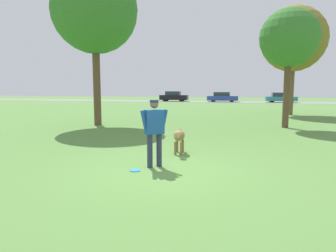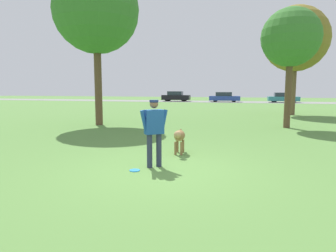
{
  "view_description": "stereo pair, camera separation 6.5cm",
  "coord_description": "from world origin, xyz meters",
  "px_view_note": "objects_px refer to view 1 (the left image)",
  "views": [
    {
      "loc": [
        1.85,
        -6.48,
        1.87
      ],
      "look_at": [
        -0.12,
        1.04,
        0.9
      ],
      "focal_mm": 32.0,
      "sensor_mm": 36.0,
      "label": 1
    },
    {
      "loc": [
        1.91,
        -6.46,
        1.87
      ],
      "look_at": [
        -0.12,
        1.04,
        0.9
      ],
      "focal_mm": 32.0,
      "sensor_mm": 36.0,
      "label": 2
    }
  ],
  "objects_px": {
    "frisbee": "(135,170)",
    "parked_car_teal": "(281,98)",
    "parked_car_black": "(174,96)",
    "parked_car_blue": "(222,97)",
    "tree_near_left": "(95,10)",
    "dog": "(179,137)",
    "tree_near_right": "(289,38)",
    "tree_far_right": "(293,39)",
    "person": "(154,128)"
  },
  "relations": [
    {
      "from": "tree_far_right",
      "to": "parked_car_black",
      "type": "bearing_deg",
      "value": 123.55
    },
    {
      "from": "parked_car_black",
      "to": "tree_near_right",
      "type": "bearing_deg",
      "value": -68.82
    },
    {
      "from": "tree_near_right",
      "to": "tree_far_right",
      "type": "xyz_separation_m",
      "value": [
        1.19,
        7.62,
        1.07
      ]
    },
    {
      "from": "frisbee",
      "to": "tree_near_right",
      "type": "height_order",
      "value": "tree_near_right"
    },
    {
      "from": "frisbee",
      "to": "dog",
      "type": "bearing_deg",
      "value": 73.92
    },
    {
      "from": "tree_near_right",
      "to": "person",
      "type": "bearing_deg",
      "value": -114.5
    },
    {
      "from": "tree_near_right",
      "to": "parked_car_blue",
      "type": "bearing_deg",
      "value": 100.53
    },
    {
      "from": "frisbee",
      "to": "tree_near_right",
      "type": "xyz_separation_m",
      "value": [
        4.26,
        9.05,
        4.2
      ]
    },
    {
      "from": "parked_car_black",
      "to": "tree_far_right",
      "type": "bearing_deg",
      "value": -59.02
    },
    {
      "from": "frisbee",
      "to": "tree_far_right",
      "type": "bearing_deg",
      "value": 71.91
    },
    {
      "from": "parked_car_black",
      "to": "parked_car_blue",
      "type": "height_order",
      "value": "parked_car_black"
    },
    {
      "from": "parked_car_teal",
      "to": "parked_car_blue",
      "type": "bearing_deg",
      "value": 179.6
    },
    {
      "from": "tree_near_left",
      "to": "tree_near_right",
      "type": "bearing_deg",
      "value": 8.03
    },
    {
      "from": "tree_near_right",
      "to": "parked_car_blue",
      "type": "relative_size",
      "value": 1.29
    },
    {
      "from": "tree_near_left",
      "to": "parked_car_teal",
      "type": "bearing_deg",
      "value": 67.98
    },
    {
      "from": "dog",
      "to": "frisbee",
      "type": "distance_m",
      "value": 2.15
    },
    {
      "from": "tree_far_right",
      "to": "parked_car_teal",
      "type": "distance_m",
      "value": 21.1
    },
    {
      "from": "tree_near_left",
      "to": "parked_car_black",
      "type": "xyz_separation_m",
      "value": [
        -3.05,
        29.32,
        -5.01
      ]
    },
    {
      "from": "parked_car_teal",
      "to": "tree_near_right",
      "type": "bearing_deg",
      "value": -98.06
    },
    {
      "from": "tree_near_right",
      "to": "parked_car_blue",
      "type": "xyz_separation_m",
      "value": [
        -5.18,
        27.85,
        -3.54
      ]
    },
    {
      "from": "person",
      "to": "parked_car_black",
      "type": "bearing_deg",
      "value": 63.26
    },
    {
      "from": "frisbee",
      "to": "parked_car_black",
      "type": "bearing_deg",
      "value": 102.28
    },
    {
      "from": "tree_near_left",
      "to": "parked_car_teal",
      "type": "xyz_separation_m",
      "value": [
        11.92,
        29.47,
        -5.07
      ]
    },
    {
      "from": "parked_car_blue",
      "to": "frisbee",
      "type": "bearing_deg",
      "value": -90.44
    },
    {
      "from": "tree_near_right",
      "to": "tree_far_right",
      "type": "bearing_deg",
      "value": 81.11
    },
    {
      "from": "tree_near_left",
      "to": "parked_car_teal",
      "type": "distance_m",
      "value": 32.19
    },
    {
      "from": "tree_near_right",
      "to": "tree_far_right",
      "type": "height_order",
      "value": "tree_far_right"
    },
    {
      "from": "dog",
      "to": "parked_car_black",
      "type": "distance_m",
      "value": 36.1
    },
    {
      "from": "tree_near_left",
      "to": "parked_car_teal",
      "type": "height_order",
      "value": "tree_near_left"
    },
    {
      "from": "tree_near_left",
      "to": "parked_car_blue",
      "type": "xyz_separation_m",
      "value": [
        4.1,
        29.16,
        -5.06
      ]
    },
    {
      "from": "dog",
      "to": "tree_near_left",
      "type": "relative_size",
      "value": 0.13
    },
    {
      "from": "dog",
      "to": "parked_car_teal",
      "type": "xyz_separation_m",
      "value": [
        6.32,
        35.21,
        0.15
      ]
    },
    {
      "from": "tree_near_left",
      "to": "frisbee",
      "type": "bearing_deg",
      "value": -57.05
    },
    {
      "from": "tree_far_right",
      "to": "parked_car_black",
      "type": "distance_m",
      "value": 24.88
    },
    {
      "from": "person",
      "to": "tree_near_left",
      "type": "height_order",
      "value": "tree_near_left"
    },
    {
      "from": "parked_car_black",
      "to": "parked_car_teal",
      "type": "distance_m",
      "value": 14.97
    },
    {
      "from": "frisbee",
      "to": "parked_car_teal",
      "type": "height_order",
      "value": "parked_car_teal"
    },
    {
      "from": "tree_far_right",
      "to": "parked_car_teal",
      "type": "bearing_deg",
      "value": 85.96
    },
    {
      "from": "person",
      "to": "tree_near_left",
      "type": "relative_size",
      "value": 0.2
    },
    {
      "from": "tree_near_left",
      "to": "tree_far_right",
      "type": "bearing_deg",
      "value": 40.47
    },
    {
      "from": "dog",
      "to": "tree_near_right",
      "type": "height_order",
      "value": "tree_near_right"
    },
    {
      "from": "tree_near_left",
      "to": "tree_far_right",
      "type": "relative_size",
      "value": 1.05
    },
    {
      "from": "parked_car_blue",
      "to": "parked_car_teal",
      "type": "xyz_separation_m",
      "value": [
        7.82,
        0.31,
        -0.01
      ]
    },
    {
      "from": "frisbee",
      "to": "tree_near_left",
      "type": "height_order",
      "value": "tree_near_left"
    },
    {
      "from": "tree_near_right",
      "to": "parked_car_teal",
      "type": "distance_m",
      "value": 28.51
    },
    {
      "from": "parked_car_black",
      "to": "parked_car_blue",
      "type": "xyz_separation_m",
      "value": [
        7.15,
        -0.16,
        -0.05
      ]
    },
    {
      "from": "person",
      "to": "tree_near_left",
      "type": "xyz_separation_m",
      "value": [
        -5.35,
        7.3,
        4.77
      ]
    },
    {
      "from": "person",
      "to": "parked_car_teal",
      "type": "xyz_separation_m",
      "value": [
        6.57,
        36.77,
        -0.3
      ]
    },
    {
      "from": "parked_car_black",
      "to": "dog",
      "type": "bearing_deg",
      "value": -78.71
    },
    {
      "from": "tree_far_right",
      "to": "parked_car_teal",
      "type": "xyz_separation_m",
      "value": [
        1.45,
        20.54,
        -4.63
      ]
    }
  ]
}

